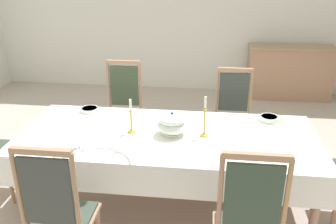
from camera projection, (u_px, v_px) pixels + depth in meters
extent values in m
cube|color=#B3A499|center=(170.00, 191.00, 3.79)|extent=(7.17, 6.61, 0.04)
cube|color=silver|center=(192.00, 4.00, 6.25)|extent=(7.17, 0.08, 3.08)
cylinder|color=tan|center=(20.00, 190.00, 3.14)|extent=(0.07, 0.07, 0.73)
cylinder|color=#A67B67|center=(315.00, 212.00, 2.87)|extent=(0.07, 0.07, 0.73)
cylinder|color=#A27E67|center=(61.00, 142.00, 3.99)|extent=(0.07, 0.07, 0.73)
cylinder|color=#AF7A59|center=(292.00, 155.00, 3.72)|extent=(0.07, 0.07, 0.73)
cube|color=#A87C60|center=(167.00, 141.00, 3.31)|extent=(2.58, 1.00, 0.08)
cube|color=#A77D60|center=(167.00, 136.00, 3.28)|extent=(2.70, 1.12, 0.03)
cube|color=white|center=(167.00, 134.00, 3.28)|extent=(2.72, 1.14, 0.00)
cube|color=white|center=(159.00, 182.00, 2.82)|extent=(2.72, 0.00, 0.29)
cube|color=white|center=(174.00, 123.00, 3.85)|extent=(2.72, 0.00, 0.29)
cube|color=white|center=(29.00, 140.00, 3.48)|extent=(0.00, 1.14, 0.29)
cube|color=white|center=(318.00, 157.00, 3.19)|extent=(0.00, 1.14, 0.29)
cube|color=#A77D60|center=(64.00, 220.00, 2.64)|extent=(0.44, 0.42, 0.03)
cube|color=#3A473D|center=(64.00, 217.00, 2.63)|extent=(0.40, 0.38, 0.02)
cylinder|color=#A57D59|center=(19.00, 194.00, 2.35)|extent=(0.03, 0.03, 0.66)
cylinder|color=#9D7959|center=(76.00, 198.00, 2.31)|extent=(0.03, 0.03, 0.66)
cube|color=#3E413D|center=(47.00, 192.00, 2.32)|extent=(0.34, 0.02, 0.50)
cube|color=#A77D60|center=(40.00, 151.00, 2.20)|extent=(0.40, 0.04, 0.04)
cylinder|color=tan|center=(135.00, 146.00, 4.20)|extent=(0.04, 0.04, 0.45)
cylinder|color=tan|center=(104.00, 144.00, 4.24)|extent=(0.04, 0.04, 0.45)
cylinder|color=#A87B5A|center=(141.00, 133.00, 4.53)|extent=(0.04, 0.04, 0.45)
cylinder|color=#9F7F57|center=(112.00, 131.00, 4.57)|extent=(0.04, 0.04, 0.45)
cube|color=#A77D60|center=(122.00, 120.00, 4.29)|extent=(0.44, 0.42, 0.03)
cube|color=#3A473D|center=(122.00, 119.00, 4.28)|extent=(0.40, 0.38, 0.02)
cylinder|color=#A9745D|center=(140.00, 89.00, 4.31)|extent=(0.03, 0.03, 0.65)
cylinder|color=#A67361|center=(109.00, 88.00, 4.35)|extent=(0.03, 0.03, 0.65)
cube|color=#3E4A36|center=(124.00, 86.00, 4.32)|extent=(0.34, 0.02, 0.50)
cube|color=#A77D60|center=(123.00, 62.00, 4.21)|extent=(0.40, 0.04, 0.04)
cylinder|color=#A4735C|center=(219.00, 206.00, 2.20)|extent=(0.03, 0.03, 0.71)
cylinder|color=tan|center=(285.00, 210.00, 2.16)|extent=(0.03, 0.03, 0.71)
cube|color=#374638|center=(252.00, 203.00, 2.17)|extent=(0.34, 0.02, 0.54)
cube|color=#A77D60|center=(257.00, 157.00, 2.04)|extent=(0.40, 0.04, 0.04)
cylinder|color=#A77666|center=(249.00, 152.00, 4.05)|extent=(0.04, 0.04, 0.45)
cylinder|color=#B1785F|center=(215.00, 150.00, 4.09)|extent=(0.04, 0.04, 0.45)
cylinder|color=tan|center=(246.00, 138.00, 4.38)|extent=(0.04, 0.04, 0.45)
cylinder|color=#A37968|center=(215.00, 136.00, 4.42)|extent=(0.04, 0.04, 0.45)
cube|color=#A77D60|center=(232.00, 126.00, 4.15)|extent=(0.44, 0.42, 0.03)
cube|color=#3A473D|center=(233.00, 124.00, 4.14)|extent=(0.40, 0.38, 0.02)
cylinder|color=tan|center=(250.00, 95.00, 4.18)|extent=(0.03, 0.03, 0.61)
cylinder|color=#A77A61|center=(217.00, 94.00, 4.22)|extent=(0.03, 0.03, 0.61)
cube|color=#3A403B|center=(234.00, 92.00, 4.19)|extent=(0.34, 0.02, 0.46)
cube|color=#A77D60|center=(235.00, 70.00, 4.08)|extent=(0.40, 0.04, 0.04)
cylinder|color=#A67761|center=(29.00, 164.00, 3.82)|extent=(0.04, 0.04, 0.45)
cylinder|color=tan|center=(11.00, 184.00, 3.47)|extent=(0.04, 0.04, 0.45)
cylinder|color=#A07358|center=(335.00, 207.00, 3.15)|extent=(0.04, 0.04, 0.45)
cylinder|color=tan|center=(323.00, 183.00, 3.49)|extent=(0.04, 0.04, 0.45)
cylinder|color=white|center=(172.00, 133.00, 3.27)|extent=(0.15, 0.15, 0.02)
ellipsoid|color=white|center=(172.00, 126.00, 3.24)|extent=(0.27, 0.27, 0.12)
ellipsoid|color=white|center=(172.00, 119.00, 3.21)|extent=(0.25, 0.25, 0.10)
sphere|color=#2B518E|center=(172.00, 113.00, 3.19)|extent=(0.03, 0.03, 0.03)
cylinder|color=gold|center=(132.00, 131.00, 3.31)|extent=(0.07, 0.07, 0.02)
cylinder|color=gold|center=(131.00, 121.00, 3.27)|extent=(0.02, 0.02, 0.19)
cone|color=gold|center=(131.00, 111.00, 3.23)|extent=(0.04, 0.04, 0.02)
cylinder|color=silver|center=(130.00, 105.00, 3.21)|extent=(0.02, 0.02, 0.10)
cylinder|color=gold|center=(204.00, 135.00, 3.24)|extent=(0.07, 0.07, 0.02)
cylinder|color=gold|center=(205.00, 122.00, 3.19)|extent=(0.02, 0.02, 0.25)
cone|color=gold|center=(205.00, 108.00, 3.14)|extent=(0.04, 0.04, 0.02)
cylinder|color=silver|center=(205.00, 102.00, 3.11)|extent=(0.02, 0.02, 0.10)
cylinder|color=white|center=(70.00, 151.00, 2.96)|extent=(0.17, 0.17, 0.03)
cylinder|color=white|center=(70.00, 150.00, 2.96)|extent=(0.14, 0.14, 0.02)
torus|color=#2B518E|center=(70.00, 149.00, 2.95)|extent=(0.16, 0.16, 0.01)
cylinder|color=white|center=(269.00, 118.00, 3.54)|extent=(0.19, 0.19, 0.05)
cylinder|color=white|center=(269.00, 118.00, 3.54)|extent=(0.16, 0.16, 0.03)
torus|color=#2B518E|center=(269.00, 117.00, 3.54)|extent=(0.18, 0.18, 0.01)
cylinder|color=white|center=(90.00, 110.00, 3.77)|extent=(0.19, 0.19, 0.04)
cylinder|color=silver|center=(89.00, 109.00, 3.77)|extent=(0.16, 0.16, 0.02)
torus|color=#2B518E|center=(89.00, 108.00, 3.77)|extent=(0.18, 0.18, 0.01)
cube|color=gold|center=(56.00, 153.00, 2.94)|extent=(0.04, 0.14, 0.00)
ellipsoid|color=gold|center=(58.00, 148.00, 3.02)|extent=(0.03, 0.05, 0.01)
cube|color=gold|center=(282.00, 122.00, 3.51)|extent=(0.03, 0.14, 0.00)
ellipsoid|color=gold|center=(282.00, 119.00, 3.58)|extent=(0.03, 0.05, 0.01)
cube|color=#A77D60|center=(289.00, 73.00, 6.19)|extent=(1.40, 0.44, 0.88)
cube|color=#A28261|center=(293.00, 47.00, 6.02)|extent=(1.44, 0.48, 0.02)
cube|color=#A37A59|center=(307.00, 70.00, 6.36)|extent=(0.59, 0.01, 0.70)
cube|color=#9F8659|center=(267.00, 69.00, 6.44)|extent=(0.59, 0.01, 0.70)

